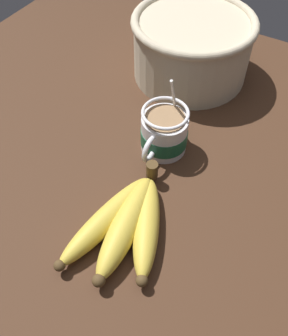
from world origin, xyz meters
The scene contains 4 objects.
table centered at (0.00, 0.00, 1.87)cm, with size 106.67×106.67×3.74cm.
coffee_mug centered at (-7.72, 3.84, 7.55)cm, with size 13.15×8.41×14.29cm.
banana_bunch centered at (10.32, 7.14, 5.74)cm, with size 22.29×14.69×4.42cm.
woven_basket centered at (-30.07, -1.82, 10.75)cm, with size 25.31×25.31×13.25cm.
Camera 1 is at (34.12, 24.28, 54.98)cm, focal length 40.00 mm.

